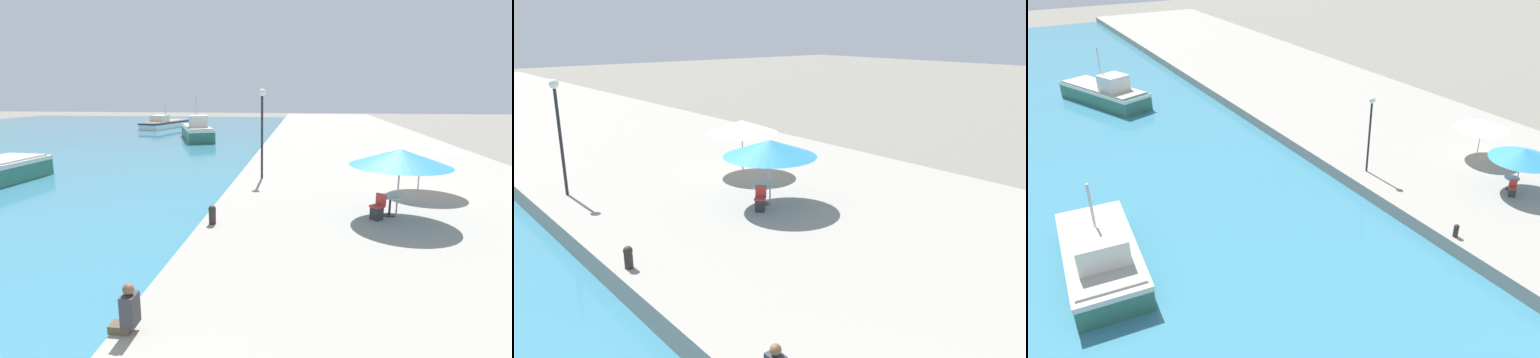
{
  "view_description": "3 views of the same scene",
  "coord_description": "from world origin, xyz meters",
  "views": [
    {
      "loc": [
        3.49,
        -2.88,
        5.16
      ],
      "look_at": [
        1.5,
        13.47,
        1.58
      ],
      "focal_mm": 28.0,
      "sensor_mm": 36.0,
      "label": 1
    },
    {
      "loc": [
        -4.62,
        -2.32,
        7.16
      ],
      "look_at": [
        6.81,
        11.28,
        1.78
      ],
      "focal_mm": 35.0,
      "sensor_mm": 36.0,
      "label": 2
    },
    {
      "loc": [
        -16.56,
        -2.85,
        13.9
      ],
      "look_at": [
        -4.0,
        18.0,
        1.38
      ],
      "focal_mm": 35.0,
      "sensor_mm": 36.0,
      "label": 3
    }
  ],
  "objects": [
    {
      "name": "fishing_boat_far",
      "position": [
        -16.88,
        54.15,
        0.71
      ],
      "size": [
        5.05,
        9.99,
        3.37
      ],
      "rotation": [
        0.0,
        0.0,
        -0.22
      ],
      "color": "white",
      "rests_on": "water_basin"
    },
    {
      "name": "cafe_chair_left",
      "position": [
        6.09,
        10.97,
        1.11
      ],
      "size": [
        0.59,
        0.59,
        0.91
      ],
      "rotation": [
        0.0,
        0.0,
        2.33
      ],
      "color": "#2D2D33",
      "rests_on": "quay_promenade"
    },
    {
      "name": "mooring_bollard",
      "position": [
        0.45,
        9.8,
        1.13
      ],
      "size": [
        0.26,
        0.26,
        0.65
      ],
      "color": "#2D2823",
      "rests_on": "quay_promenade"
    },
    {
      "name": "fishing_boat_mid",
      "position": [
        -8.37,
        40.39,
        0.98
      ],
      "size": [
        5.98,
        9.7,
        4.79
      ],
      "rotation": [
        0.0,
        0.0,
        0.38
      ],
      "color": "#33705B",
      "rests_on": "water_basin"
    },
    {
      "name": "quay_promenade",
      "position": [
        8.0,
        37.0,
        0.39
      ],
      "size": [
        16.0,
        90.0,
        0.78
      ],
      "color": "gray",
      "rests_on": "ground_plane"
    },
    {
      "name": "person_at_quay",
      "position": [
        0.33,
        3.47,
        1.21
      ],
      "size": [
        0.53,
        0.36,
        0.98
      ],
      "color": "brown",
      "rests_on": "quay_promenade"
    },
    {
      "name": "cafe_table",
      "position": [
        6.62,
        11.47,
        1.32
      ],
      "size": [
        0.8,
        0.8,
        0.74
      ],
      "color": "#333338",
      "rests_on": "quay_promenade"
    },
    {
      "name": "cafe_umbrella_pink",
      "position": [
        6.81,
        11.28,
        2.96
      ],
      "size": [
        3.47,
        3.47,
        2.49
      ],
      "color": "#B7B7B7",
      "rests_on": "quay_promenade"
    },
    {
      "name": "water_basin",
      "position": [
        -28.0,
        37.0,
        0.02
      ],
      "size": [
        56.0,
        90.0,
        0.04
      ],
      "color": "teal",
      "rests_on": "ground_plane"
    },
    {
      "name": "lamppost",
      "position": [
        1.33,
        17.37,
        3.88
      ],
      "size": [
        0.36,
        0.36,
        4.56
      ],
      "color": "#232328",
      "rests_on": "quay_promenade"
    },
    {
      "name": "cafe_umbrella_white",
      "position": [
        8.65,
        15.41,
        2.93
      ],
      "size": [
        3.27,
        3.27,
        2.44
      ],
      "color": "#B7B7B7",
      "rests_on": "quay_promenade"
    }
  ]
}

